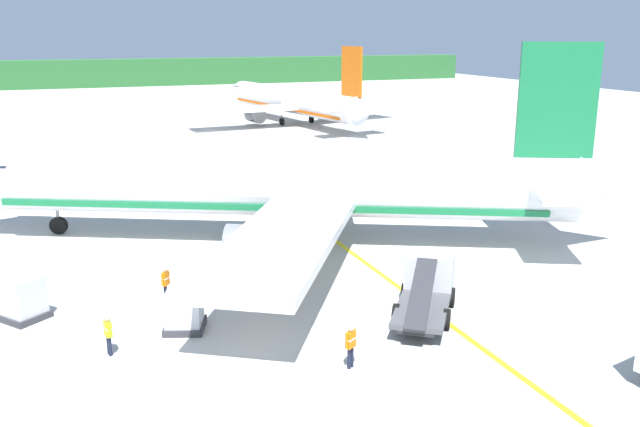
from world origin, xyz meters
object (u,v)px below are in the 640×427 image
object	(u,v)px
cargo_container_mid	(184,310)
crew_loader_right	(108,332)
airliner_foreground	(280,186)
airliner_mid_apron	(294,101)
cargo_container_near	(23,298)
crew_marshaller	(166,282)
crew_loader_left	(351,343)
service_truck_baggage	(427,285)

from	to	relation	value
cargo_container_mid	crew_loader_right	xyz separation A→B (m)	(-3.23, -1.33, 0.08)
airliner_foreground	crew_loader_right	bearing A→B (deg)	-132.02
airliner_mid_apron	cargo_container_mid	world-z (taller)	airliner_mid_apron
cargo_container_near	crew_loader_right	world-z (taller)	cargo_container_near
cargo_container_mid	airliner_foreground	bearing A→B (deg)	54.38
cargo_container_mid	crew_marshaller	distance (m)	3.43
cargo_container_mid	crew_loader_right	world-z (taller)	cargo_container_mid
airliner_mid_apron	crew_loader_left	world-z (taller)	airliner_mid_apron
cargo_container_mid	crew_marshaller	world-z (taller)	cargo_container_mid
cargo_container_near	service_truck_baggage	bearing A→B (deg)	-17.58
crew_loader_right	airliner_foreground	bearing A→B (deg)	47.98
cargo_container_near	crew_marshaller	bearing A→B (deg)	-2.57
airliner_mid_apron	crew_loader_left	distance (m)	71.67
airliner_foreground	airliner_mid_apron	size ratio (longest dim) A/B	1.03
airliner_mid_apron	service_truck_baggage	xyz separation A→B (m)	(-15.61, -64.52, -1.88)
airliner_foreground	cargo_container_mid	bearing A→B (deg)	-125.62
airliner_foreground	crew_loader_left	distance (m)	17.12
cargo_container_near	crew_loader_right	size ratio (longest dim) A/B	1.44
crew_loader_right	crew_loader_left	bearing A→B (deg)	-27.34
airliner_foreground	cargo_container_near	bearing A→B (deg)	-153.04
airliner_foreground	airliner_mid_apron	xyz separation A→B (m)	(18.51, 51.71, -0.32)
cargo_container_near	airliner_mid_apron	bearing A→B (deg)	60.85
cargo_container_mid	crew_loader_left	world-z (taller)	cargo_container_mid
service_truck_baggage	crew_loader_right	world-z (taller)	service_truck_baggage
airliner_mid_apron	crew_marshaller	size ratio (longest dim) A/B	21.86
cargo_container_near	crew_marshaller	size ratio (longest dim) A/B	1.39
airliner_foreground	crew_loader_left	xyz separation A→B (m)	(-2.62, -16.75, -2.37)
cargo_container_near	cargo_container_mid	world-z (taller)	cargo_container_near
airliner_mid_apron	crew_marshaller	xyz separation A→B (m)	(-26.68, -59.31, -2.05)
cargo_container_mid	service_truck_baggage	bearing A→B (deg)	-9.40
crew_marshaller	cargo_container_mid	bearing A→B (deg)	-85.48
cargo_container_mid	crew_marshaller	size ratio (longest dim) A/B	1.24
airliner_foreground	cargo_container_near	xyz separation A→B (m)	(-14.41, -7.33, -2.40)
service_truck_baggage	cargo_container_near	size ratio (longest dim) A/B	2.52
crew_loader_left	airliner_foreground	bearing A→B (deg)	81.11
airliner_foreground	crew_marshaller	xyz separation A→B (m)	(-8.17, -7.61, -2.37)
service_truck_baggage	cargo_container_mid	world-z (taller)	service_truck_baggage
airliner_mid_apron	cargo_container_near	xyz separation A→B (m)	(-32.92, -59.03, -2.08)
service_truck_baggage	crew_loader_left	bearing A→B (deg)	-144.54
cargo_container_mid	crew_marshaller	xyz separation A→B (m)	(-0.27, 3.42, 0.12)
crew_marshaller	crew_loader_right	distance (m)	5.59
cargo_container_near	crew_marshaller	world-z (taller)	cargo_container_near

